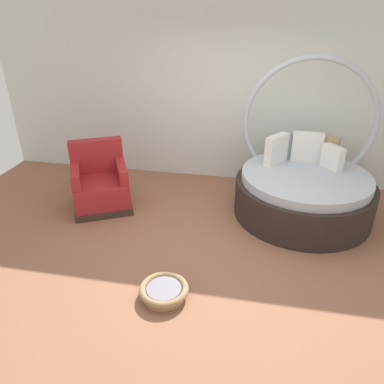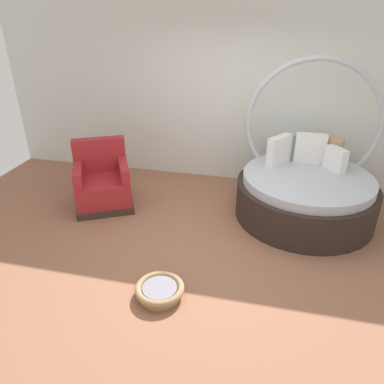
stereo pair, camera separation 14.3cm
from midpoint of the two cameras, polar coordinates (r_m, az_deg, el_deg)
The scene contains 5 objects.
ground_plane at distance 4.49m, azimuth 4.19°, elevation -9.35°, with size 8.00×8.00×0.02m, color #936047.
back_wall at distance 5.91m, azimuth 8.31°, elevation 16.08°, with size 8.00×0.12×3.07m, color silver.
round_daybed at distance 5.29m, azimuth 18.25°, elevation 0.76°, with size 1.89×1.89×2.11m.
red_armchair at distance 5.47m, azimuth -13.17°, elevation 1.32°, with size 1.07×1.07×0.94m.
pet_basket at distance 3.85m, azimuth -4.01°, elevation -15.20°, with size 0.51×0.51×0.13m.
Camera 2 is at (0.56, -3.55, 2.68)m, focal length 33.81 mm.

